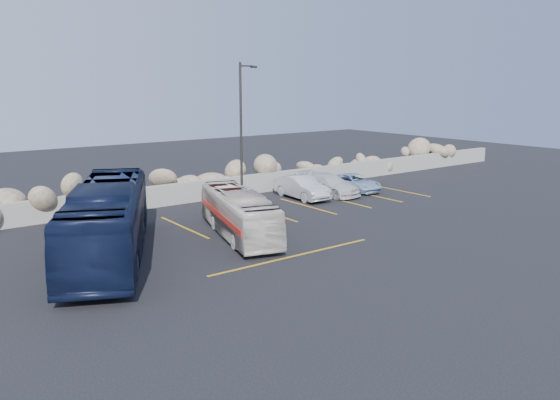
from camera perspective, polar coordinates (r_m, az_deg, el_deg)
ground at (r=22.64m, az=3.79°, el=-5.54°), size 90.00×90.00×0.00m
seawall at (r=32.28m, az=-10.14°, el=0.72°), size 60.00×0.40×1.20m
riprap_pile at (r=33.21m, az=-11.11°, el=2.23°), size 54.00×2.80×2.60m
parking_lines at (r=29.63m, az=3.65°, el=-1.30°), size 18.16×9.36×0.01m
lamppost at (r=30.86m, az=-4.00°, el=7.30°), size 1.14×0.18×8.00m
vintage_bus at (r=24.88m, az=-4.34°, el=-1.43°), size 3.77×7.73×2.10m
tour_coach at (r=22.70m, az=-17.53°, el=-2.09°), size 6.93×10.86×3.01m
car_a at (r=29.96m, az=-4.13°, el=0.24°), size 1.95×4.30×1.43m
car_b at (r=33.08m, az=2.30°, el=1.32°), size 1.65×4.22×1.37m
car_c at (r=34.32m, az=5.04°, el=1.63°), size 2.24×4.66×1.31m
car_d at (r=35.79m, az=7.77°, el=1.82°), size 1.90×4.00×1.10m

